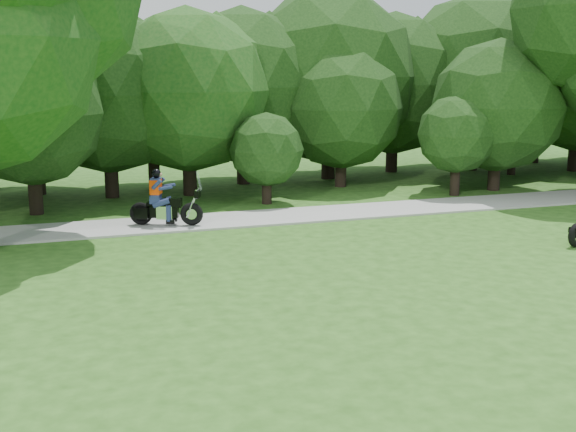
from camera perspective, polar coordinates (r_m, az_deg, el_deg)
ground at (r=15.59m, az=16.95°, el=-5.13°), size 100.00×100.00×0.00m
walkway at (r=22.35m, az=4.97°, el=0.34°), size 60.00×2.20×0.06m
tree_line at (r=28.41m, az=2.34°, el=9.98°), size 38.65×12.00×7.59m
touring_motorcycle at (r=20.40m, az=-9.97°, el=0.87°), size 2.00×1.18×1.59m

